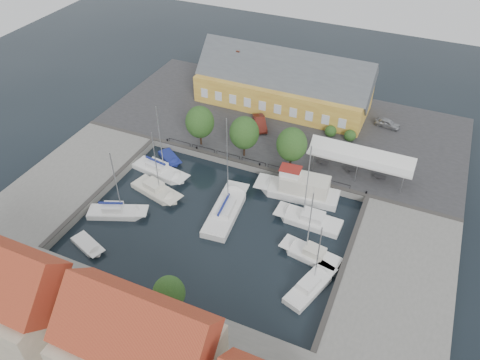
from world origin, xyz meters
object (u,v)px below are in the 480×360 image
Objects in this scene: east_boat_a at (310,221)px; east_boat_c at (310,288)px; center_sailboat at (226,212)px; west_boat_d at (117,213)px; trawler at (300,190)px; launch_sw at (88,246)px; car_silver at (388,123)px; west_boat_a at (160,171)px; launch_nw at (170,158)px; car_red at (260,123)px; warehouse at (280,84)px; west_boat_b at (156,191)px; tent_canopy at (361,157)px; east_boat_b at (312,256)px.

east_boat_c is at bearing -72.82° from east_boat_a.
east_boat_a is (10.24, 2.88, -0.10)m from center_sailboat.
center_sailboat is at bearing 24.20° from west_boat_d.
launch_sw is at bearing -136.66° from trawler.
west_boat_a is at bearing 140.36° from car_silver.
launch_nw is at bearing 168.87° from east_boat_a.
car_red is at bearing 129.18° from east_boat_a.
warehouse is 2.45× the size of west_boat_a.
west_boat_b is 2.06× the size of launch_sw.
east_boat_b is at bearing -95.21° from tent_canopy.
tent_canopy is 11.99m from east_boat_a.
trawler reaches higher than car_silver.
launch_nw is at bearing 89.39° from west_boat_d.
launch_nw is at bearing -115.15° from warehouse.
center_sailboat reaches higher than trawler.
warehouse is 5.61× the size of launch_sw.
east_boat_b reaches higher than car_red.
car_silver is at bearing -0.90° from warehouse.
trawler is at bearing -133.01° from tent_canopy.
trawler is 1.12× the size of west_boat_d.
car_silver is 21.62m from trawler.
tent_canopy is 27.84m from west_boat_a.
east_boat_c reaches higher than launch_nw.
car_red is at bearing 59.42° from west_boat_a.
tent_canopy is 1.33× the size of west_boat_b.
west_boat_d is at bearing -112.32° from west_boat_b.
east_boat_a is (13.32, -16.35, -1.53)m from car_red.
west_boat_a reaches higher than launch_nw.
west_boat_b is (-20.54, -2.86, -0.00)m from east_boat_a.
tent_canopy is 17.68m from car_red.
east_boat_a is 24.43m from west_boat_d.
east_boat_b is 26.58m from launch_nw.
trawler is at bearing 112.12° from east_boat_c.
east_boat_b is at bearing 7.14° from west_boat_d.
west_boat_b is at bearing 179.91° from center_sailboat.
east_boat_b is 22.60m from west_boat_b.
launch_sw is at bearing -103.66° from warehouse.
tent_canopy is at bearing 13.94° from launch_nw.
car_silver is (1.60, 13.57, -2.03)m from tent_canopy.
warehouse is at bearing 75.12° from west_boat_b.
tent_canopy is 16.84m from east_boat_b.
warehouse is 23.22m from trawler.
car_silver is 37.49m from west_boat_b.
warehouse is at bearing 117.04° from trawler.
west_boat_d is (-24.79, -3.11, 0.01)m from east_boat_b.
trawler is 1.10× the size of west_boat_b.
east_boat_a is at bearing -82.29° from car_red.
launch_nw is (-25.80, 14.39, -0.17)m from east_boat_c.
warehouse is at bearing 115.07° from east_boat_c.
car_silver is 0.33× the size of trawler.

